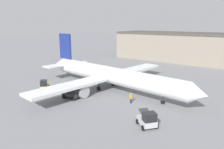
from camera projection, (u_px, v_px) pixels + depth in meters
ground_plane at (112, 90)px, 46.58m from camera, size 400.00×400.00×0.00m
terminal_building at (224, 49)px, 73.17m from camera, size 77.29×16.54×10.47m
airplane at (108, 75)px, 46.55m from camera, size 40.72×36.55×11.30m
ground_crew_worker at (131, 98)px, 38.79m from camera, size 0.39×0.39×1.78m
baggage_tug at (73, 93)px, 41.09m from camera, size 3.42×2.50×2.08m
belt_loader_truck at (147, 120)px, 29.78m from camera, size 3.51×3.39×2.32m
pushback_tug at (44, 85)px, 46.05m from camera, size 3.50×3.37×2.37m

